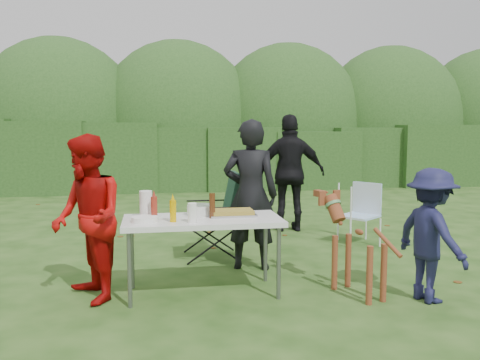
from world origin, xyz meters
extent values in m
plane|color=#1E4211|center=(0.00, 0.00, 0.00)|extent=(80.00, 80.00, 0.00)
cube|color=#23471C|center=(0.00, 8.00, 0.85)|extent=(22.00, 1.40, 1.70)
ellipsoid|color=#3D6628|center=(0.00, 9.60, 1.60)|extent=(20.00, 2.60, 3.20)
cube|color=silver|center=(-0.25, -0.08, 0.71)|extent=(1.50, 0.70, 0.05)
cylinder|color=slate|center=(-0.93, -0.36, 0.34)|extent=(0.04, 0.04, 0.69)
cylinder|color=slate|center=(0.43, -0.36, 0.34)|extent=(0.04, 0.04, 0.69)
cylinder|color=slate|center=(-0.93, 0.20, 0.34)|extent=(0.04, 0.04, 0.69)
cylinder|color=slate|center=(0.43, 0.20, 0.34)|extent=(0.04, 0.04, 0.69)
imported|color=black|center=(0.36, 0.69, 0.84)|extent=(0.71, 0.56, 1.69)
imported|color=#A80907|center=(-1.31, -0.11, 0.77)|extent=(0.83, 0.92, 1.55)
imported|color=black|center=(1.36, 2.64, 0.89)|extent=(1.09, 0.56, 1.79)
imported|color=#18193F|center=(1.80, -0.64, 0.62)|extent=(0.64, 0.88, 1.23)
cube|color=#B7B7BA|center=(0.05, 0.01, 0.75)|extent=(0.45, 0.30, 0.02)
cube|color=olive|center=(0.05, 0.01, 0.78)|extent=(0.40, 0.26, 0.04)
cylinder|color=#D09E00|center=(-0.54, -0.22, 0.84)|extent=(0.06, 0.06, 0.20)
cylinder|color=maroon|center=(-0.71, -0.10, 0.85)|extent=(0.06, 0.06, 0.22)
cylinder|color=#47230F|center=(-0.16, -0.10, 0.86)|extent=(0.06, 0.06, 0.24)
cylinder|color=white|center=(-0.78, 0.02, 0.87)|extent=(0.12, 0.12, 0.26)
cylinder|color=white|center=(-0.37, -0.30, 0.83)|extent=(0.08, 0.08, 0.18)
cylinder|color=silver|center=(-0.26, 0.09, 0.79)|extent=(0.26, 0.26, 0.10)
cylinder|color=white|center=(-0.80, -0.19, 0.77)|extent=(0.24, 0.24, 0.05)
camera|label=1|loc=(-0.71, -4.85, 1.62)|focal=38.00mm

